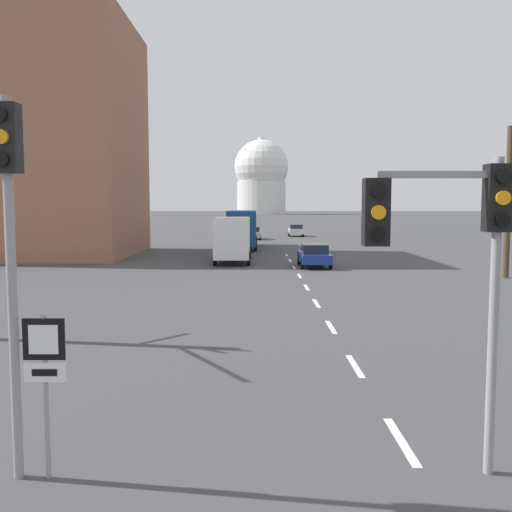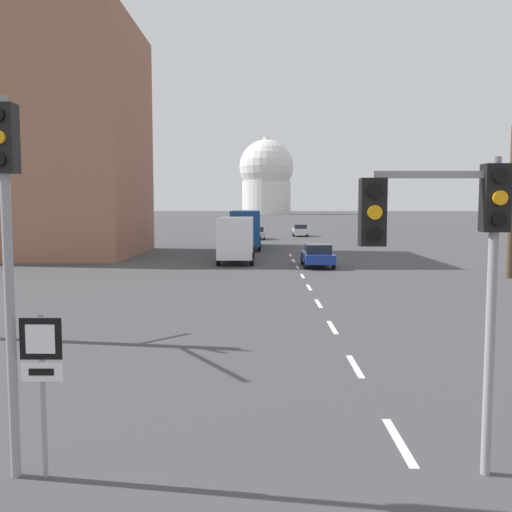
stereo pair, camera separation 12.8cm
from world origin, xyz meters
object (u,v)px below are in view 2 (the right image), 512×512
city_bus (246,226)px  sedan_mid_centre (257,233)px  traffic_signal_near_left (6,217)px  traffic_signal_centre_tall (450,237)px  sedan_near_right (300,230)px  sedan_near_left (318,255)px  delivery_truck (236,238)px  route_sign_post (42,368)px

city_bus → sedan_mid_centre: bearing=86.4°
sedan_mid_centre → traffic_signal_near_left: bearing=-93.0°
traffic_signal_near_left → traffic_signal_centre_tall: bearing=1.2°
sedan_near_right → traffic_signal_near_left: bearing=-97.5°
sedan_near_left → traffic_signal_near_left: bearing=-104.2°
sedan_mid_centre → delivery_truck: (-1.23, -26.96, 0.94)m
traffic_signal_near_left → sedan_near_right: bearing=82.5°
traffic_signal_near_left → route_sign_post: traffic_signal_near_left is taller
sedan_mid_centre → city_bus: bearing=-93.6°
sedan_mid_centre → sedan_near_right: bearing=49.4°
city_bus → sedan_near_right: bearing=72.7°
delivery_truck → city_bus: bearing=88.4°
traffic_signal_centre_tall → sedan_near_left: (0.93, 28.41, -2.74)m
route_sign_post → sedan_mid_centre: route_sign_post is taller
sedan_mid_centre → delivery_truck: 27.00m
traffic_signal_centre_tall → delivery_truck: 31.83m
city_bus → delivery_truck: (-0.36, -12.97, -0.35)m
route_sign_post → traffic_signal_centre_tall: bearing=1.5°
route_sign_post → sedan_near_left: (6.77, 28.57, -0.86)m
sedan_near_left → delivery_truck: 6.24m
sedan_near_right → sedan_mid_centre: bearing=-130.6°
sedan_mid_centre → traffic_signal_centre_tall: bearing=-86.9°
sedan_near_left → sedan_near_right: bearing=87.9°
traffic_signal_centre_tall → delivery_truck: (-4.42, 31.47, -1.81)m
route_sign_post → sedan_near_right: 65.50m
traffic_signal_centre_tall → city_bus: bearing=95.2°
traffic_signal_centre_tall → sedan_near_left: 28.56m
sedan_near_left → sedan_near_right: (1.36, 36.42, 0.02)m
sedan_mid_centre → city_bus: 14.07m
route_sign_post → delivery_truck: (1.41, 31.62, 0.06)m
city_bus → delivery_truck: city_bus is taller
traffic_signal_near_left → sedan_near_right: size_ratio=1.42×
sedan_near_right → city_bus: 21.40m
sedan_near_left → sedan_mid_centre: (-4.13, 30.01, -0.02)m
traffic_signal_centre_tall → city_bus: (-4.06, 44.44, -1.46)m
traffic_signal_near_left → city_bus: size_ratio=0.51×
traffic_signal_near_left → city_bus: (2.22, 44.57, -1.74)m
sedan_mid_centre → delivery_truck: bearing=-92.6°
sedan_near_left → sedan_near_right: sedan_near_right is taller
traffic_signal_near_left → city_bus: bearing=87.2°
sedan_near_left → sedan_mid_centre: bearing=97.8°
sedan_near_left → city_bus: 16.84m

